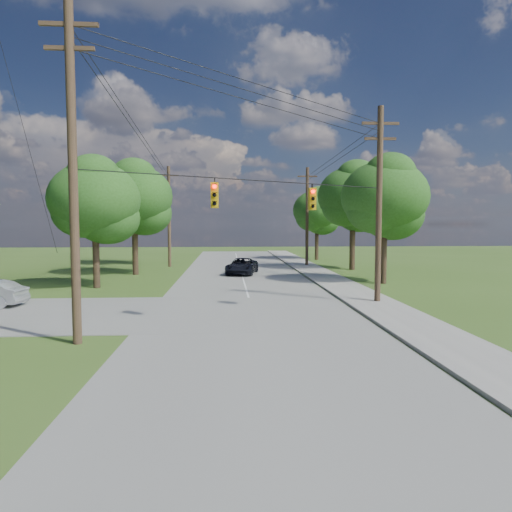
{
  "coord_description": "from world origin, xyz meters",
  "views": [
    {
      "loc": [
        0.77,
        -16.05,
        4.28
      ],
      "look_at": [
        2.11,
        5.0,
        2.8
      ],
      "focal_mm": 32.0,
      "sensor_mm": 36.0,
      "label": 1
    }
  ],
  "objects": [
    {
      "name": "tree_w_mid",
      "position": [
        -7.0,
        23.0,
        6.58
      ],
      "size": [
        6.4,
        6.4,
        9.22
      ],
      "color": "#453122",
      "rests_on": "ground"
    },
    {
      "name": "pole_north_w",
      "position": [
        -5.0,
        30.0,
        5.13
      ],
      "size": [
        2.0,
        0.32,
        10.0
      ],
      "color": "brown",
      "rests_on": "ground"
    },
    {
      "name": "tree_w_near",
      "position": [
        -8.0,
        15.0,
        5.92
      ],
      "size": [
        6.0,
        6.0,
        8.4
      ],
      "color": "#453122",
      "rests_on": "ground"
    },
    {
      "name": "pole_ne",
      "position": [
        8.9,
        8.0,
        5.47
      ],
      "size": [
        2.0,
        0.32,
        10.5
      ],
      "color": "brown",
      "rests_on": "ground"
    },
    {
      "name": "ground",
      "position": [
        0.0,
        0.0,
        0.0
      ],
      "size": [
        140.0,
        140.0,
        0.0
      ],
      "primitive_type": "plane",
      "color": "#3B5B1E",
      "rests_on": "ground"
    },
    {
      "name": "pole_north_e",
      "position": [
        8.9,
        30.0,
        5.13
      ],
      "size": [
        2.0,
        0.32,
        10.0
      ],
      "color": "brown",
      "rests_on": "ground"
    },
    {
      "name": "sidewalk_east",
      "position": [
        8.7,
        5.0,
        0.06
      ],
      "size": [
        2.6,
        100.0,
        0.12
      ],
      "primitive_type": "cube",
      "color": "#A5A29B",
      "rests_on": "ground"
    },
    {
      "name": "tree_w_far",
      "position": [
        -9.0,
        33.0,
        6.25
      ],
      "size": [
        6.0,
        6.0,
        8.73
      ],
      "color": "#453122",
      "rests_on": "ground"
    },
    {
      "name": "car_main_north",
      "position": [
        2.03,
        22.59,
        0.71
      ],
      "size": [
        3.19,
        5.23,
        1.36
      ],
      "primitive_type": "imported",
      "rotation": [
        0.0,
        0.0,
        -0.2
      ],
      "color": "black",
      "rests_on": "main_road"
    },
    {
      "name": "traffic_signals",
      "position": [
        2.55,
        4.43,
        5.5
      ],
      "size": [
        4.91,
        3.27,
        1.05
      ],
      "color": "#C79A0B",
      "rests_on": "ground"
    },
    {
      "name": "tree_e_far",
      "position": [
        11.5,
        38.0,
        5.92
      ],
      "size": [
        5.8,
        5.8,
        8.32
      ],
      "color": "#453122",
      "rests_on": "ground"
    },
    {
      "name": "tree_e_mid",
      "position": [
        12.5,
        26.0,
        6.91
      ],
      "size": [
        6.6,
        6.6,
        9.64
      ],
      "color": "#453122",
      "rests_on": "ground"
    },
    {
      "name": "tree_e_near",
      "position": [
        12.0,
        16.0,
        6.25
      ],
      "size": [
        6.2,
        6.2,
        8.81
      ],
      "color": "#453122",
      "rests_on": "ground"
    },
    {
      "name": "power_lines",
      "position": [
        1.5,
        11.54,
        9.15
      ],
      "size": [
        13.93,
        29.62,
        4.93
      ],
      "color": "black",
      "rests_on": "ground"
    },
    {
      "name": "pole_sw",
      "position": [
        -4.6,
        0.4,
        6.23
      ],
      "size": [
        2.0,
        0.32,
        12.0
      ],
      "color": "brown",
      "rests_on": "ground"
    },
    {
      "name": "main_road",
      "position": [
        2.0,
        5.0,
        0.01
      ],
      "size": [
        10.0,
        100.0,
        0.03
      ],
      "primitive_type": "cube",
      "color": "gray",
      "rests_on": "ground"
    }
  ]
}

